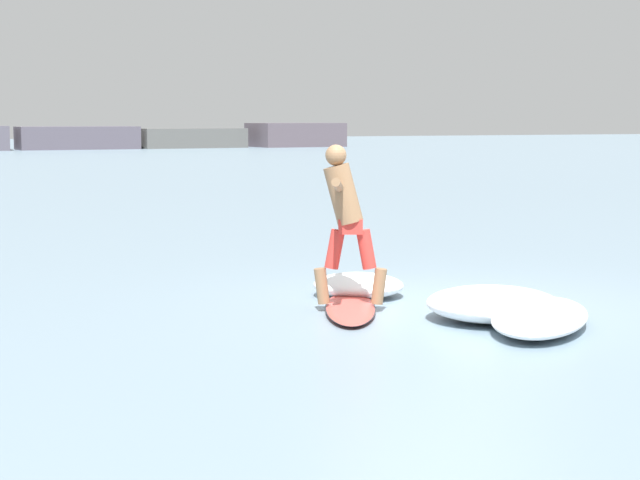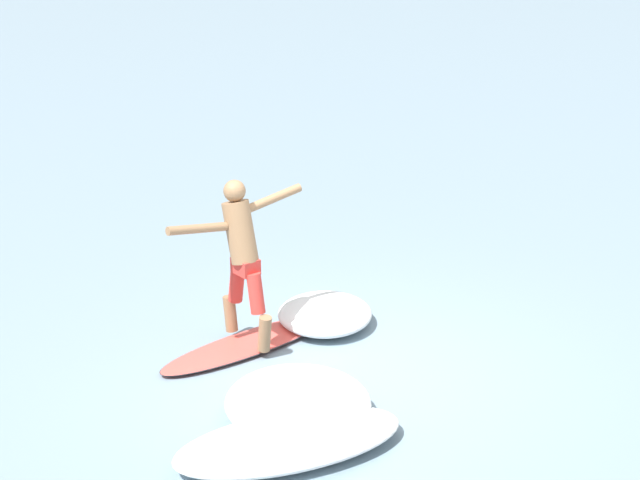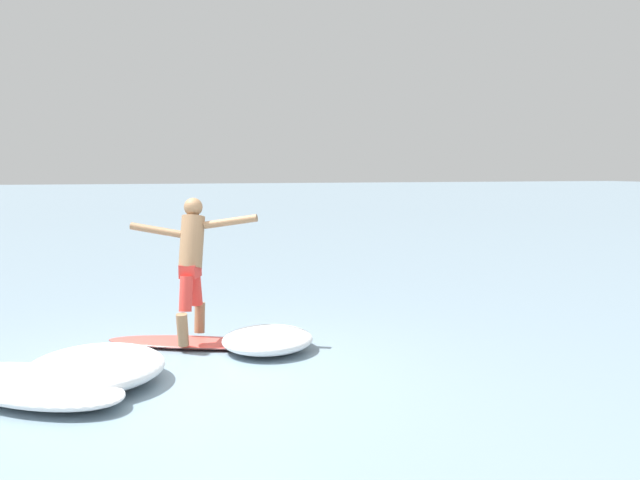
% 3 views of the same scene
% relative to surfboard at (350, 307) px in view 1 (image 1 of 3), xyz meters
% --- Properties ---
extents(ground_plane, '(200.00, 200.00, 0.00)m').
position_rel_surfboard_xyz_m(ground_plane, '(1.06, -0.13, -0.04)').
color(ground_plane, gray).
extents(surfboard, '(1.41, 2.24, 0.22)m').
position_rel_surfboard_xyz_m(surfboard, '(0.00, 0.00, 0.00)').
color(surfboard, '#DB4E45').
rests_on(surfboard, ground).
extents(surfer, '(0.92, 1.48, 1.72)m').
position_rel_surfboard_xyz_m(surfer, '(-0.08, -0.01, 1.05)').
color(surfer, '#916A49').
rests_on(surfer, surfboard).
extents(wave_foam_at_tail, '(2.08, 2.14, 0.24)m').
position_rel_surfboard_xyz_m(wave_foam_at_tail, '(1.27, -1.67, 0.08)').
color(wave_foam_at_tail, white).
rests_on(wave_foam_at_tail, ground).
extents(wave_foam_at_nose, '(1.92, 1.92, 0.34)m').
position_rel_surfboard_xyz_m(wave_foam_at_nose, '(1.09, -1.12, 0.13)').
color(wave_foam_at_nose, white).
rests_on(wave_foam_at_nose, ground).
extents(wave_foam_beside, '(1.31, 1.35, 0.27)m').
position_rel_surfboard_xyz_m(wave_foam_beside, '(0.49, 0.79, 0.09)').
color(wave_foam_beside, white).
rests_on(wave_foam_beside, ground).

